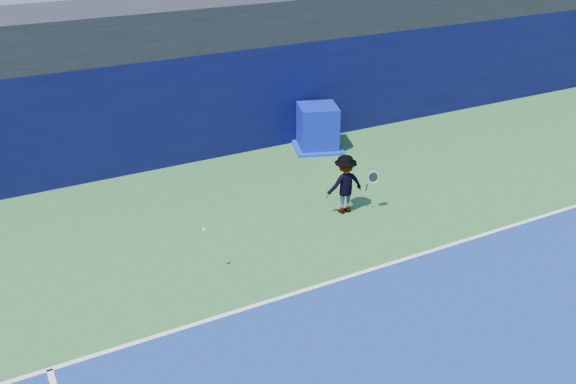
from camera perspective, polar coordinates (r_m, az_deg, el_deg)
name	(u,v)px	position (r m, az deg, el deg)	size (l,w,h in m)	color
ground	(411,382)	(10.75, 10.92, -16.26)	(80.00, 80.00, 0.00)	#2E672F
baseline	(315,287)	(12.65, 2.46, -8.41)	(24.00, 0.10, 0.01)	white
stadium_band	(162,24)	(18.62, -11.12, 14.42)	(36.00, 3.00, 1.20)	black
back_wall_assembly	(180,107)	(18.22, -9.59, 7.45)	(36.00, 1.03, 3.00)	#0A0B38
equipment_cart	(318,129)	(18.94, 2.65, 5.61)	(1.75, 1.75, 1.32)	#0B17A1
tennis_player	(345,184)	(15.14, 5.08, 0.70)	(1.20, 0.67, 1.45)	silver
tennis_ball	(204,229)	(12.56, -7.47, -3.31)	(0.08, 0.08, 0.08)	#C5EF1A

